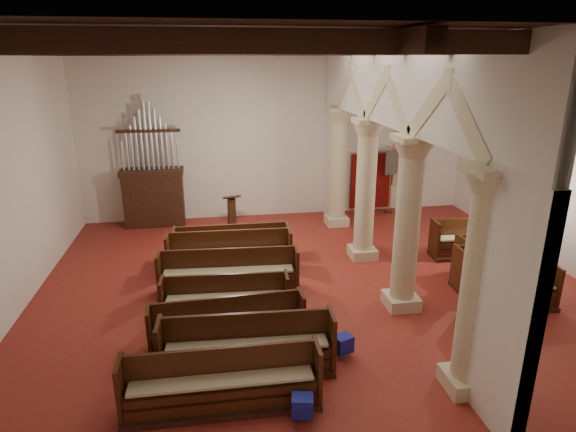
# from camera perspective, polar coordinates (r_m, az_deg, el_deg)

# --- Properties ---
(floor) EXTENTS (14.00, 14.00, 0.00)m
(floor) POSITION_cam_1_polar(r_m,az_deg,el_deg) (12.71, 3.02, -8.04)
(floor) COLOR maroon
(floor) RESTS_ON ground
(ceiling) EXTENTS (14.00, 14.00, 0.00)m
(ceiling) POSITION_cam_1_polar(r_m,az_deg,el_deg) (11.40, 3.55, 20.11)
(ceiling) COLOR black
(ceiling) RESTS_ON wall_back
(wall_back) EXTENTS (14.00, 0.02, 6.00)m
(wall_back) POSITION_cam_1_polar(r_m,az_deg,el_deg) (17.50, -1.01, 9.65)
(wall_back) COLOR silver
(wall_back) RESTS_ON floor
(wall_front) EXTENTS (14.00, 0.02, 6.00)m
(wall_front) POSITION_cam_1_polar(r_m,az_deg,el_deg) (6.27, 15.17, -7.26)
(wall_front) COLOR silver
(wall_front) RESTS_ON floor
(wall_left) EXTENTS (0.02, 12.00, 6.00)m
(wall_left) POSITION_cam_1_polar(r_m,az_deg,el_deg) (12.29, -30.61, 3.34)
(wall_left) COLOR silver
(wall_left) RESTS_ON floor
(wall_right) EXTENTS (0.02, 12.00, 6.00)m
(wall_right) POSITION_cam_1_polar(r_m,az_deg,el_deg) (14.85, 30.81, 5.51)
(wall_right) COLOR silver
(wall_right) RESTS_ON floor
(ceiling_beams) EXTENTS (13.80, 11.80, 0.30)m
(ceiling_beams) POSITION_cam_1_polar(r_m,az_deg,el_deg) (11.39, 3.53, 19.20)
(ceiling_beams) COLOR #3A1E12
(ceiling_beams) RESTS_ON wall_back
(arcade) EXTENTS (0.90, 11.90, 6.00)m
(arcade) POSITION_cam_1_polar(r_m,az_deg,el_deg) (12.09, 11.75, 8.06)
(arcade) COLOR beige
(arcade) RESTS_ON floor
(window_right_b) EXTENTS (0.03, 1.00, 2.20)m
(window_right_b) POSITION_cam_1_polar(r_m,az_deg,el_deg) (16.94, 25.07, 4.88)
(window_right_b) COLOR #316E52
(window_right_b) RESTS_ON wall_right
(window_back) EXTENTS (1.00, 0.03, 2.20)m
(window_back) POSITION_cam_1_polar(r_m,az_deg,el_deg) (18.98, 14.26, 7.33)
(window_back) COLOR #316E52
(window_back) RESTS_ON wall_back
(pipe_organ) EXTENTS (2.10, 0.85, 4.40)m
(pipe_organ) POSITION_cam_1_polar(r_m,az_deg,el_deg) (17.27, -15.69, 3.33)
(pipe_organ) COLOR #3A1E12
(pipe_organ) RESTS_ON floor
(lectern) EXTENTS (0.60, 0.63, 1.30)m
(lectern) POSITION_cam_1_polar(r_m,az_deg,el_deg) (16.39, -6.67, 0.07)
(lectern) COLOR #382411
(lectern) RESTS_ON floor
(dossal_curtain) EXTENTS (1.80, 0.07, 2.17)m
(dossal_curtain) POSITION_cam_1_polar(r_m,az_deg,el_deg) (18.60, 9.82, 4.14)
(dossal_curtain) COLOR maroon
(dossal_curtain) RESTS_ON floor
(processional_banner) EXTENTS (0.57, 0.73, 2.59)m
(processional_banner) POSITION_cam_1_polar(r_m,az_deg,el_deg) (18.51, 11.95, 2.85)
(processional_banner) COLOR #3A1E12
(processional_banner) RESTS_ON floor
(hymnal_box_a) EXTENTS (0.39, 0.34, 0.35)m
(hymnal_box_a) POSITION_cam_1_polar(r_m,az_deg,el_deg) (8.37, 1.71, -21.55)
(hymnal_box_a) COLOR #151A91
(hymnal_box_a) RESTS_ON floor
(hymnal_box_b) EXTENTS (0.43, 0.39, 0.35)m
(hymnal_box_b) POSITION_cam_1_polar(r_m,az_deg,el_deg) (9.85, 6.55, -14.81)
(hymnal_box_b) COLOR #152797
(hymnal_box_b) RESTS_ON floor
(hymnal_box_c) EXTENTS (0.36, 0.32, 0.30)m
(hymnal_box_c) POSITION_cam_1_polar(r_m,az_deg,el_deg) (12.07, -2.93, -8.22)
(hymnal_box_c) COLOR #16289C
(hymnal_box_c) RESTS_ON floor
(tube_heater_a) EXTENTS (0.98, 0.21, 0.10)m
(tube_heater_a) POSITION_cam_1_polar(r_m,az_deg,el_deg) (8.93, -6.28, -19.64)
(tube_heater_a) COLOR silver
(tube_heater_a) RESTS_ON floor
(tube_heater_b) EXTENTS (1.15, 0.34, 0.11)m
(tube_heater_b) POSITION_cam_1_polar(r_m,az_deg,el_deg) (9.85, -10.42, -15.81)
(tube_heater_b) COLOR white
(tube_heater_b) RESTS_ON floor
(nave_pew_0) EXTENTS (3.30, 0.74, 1.06)m
(nave_pew_0) POSITION_cam_1_polar(r_m,az_deg,el_deg) (8.61, -7.77, -19.78)
(nave_pew_0) COLOR #3A1E12
(nave_pew_0) RESTS_ON floor
(nave_pew_1) EXTENTS (3.27, 0.93, 1.15)m
(nave_pew_1) POSITION_cam_1_polar(r_m,az_deg,el_deg) (9.34, -4.82, -16.05)
(nave_pew_1) COLOR #3A1E12
(nave_pew_1) RESTS_ON floor
(nave_pew_2) EXTENTS (3.18, 0.84, 1.02)m
(nave_pew_2) POSITION_cam_1_polar(r_m,az_deg,el_deg) (10.17, -7.11, -13.29)
(nave_pew_2) COLOR #3A1E12
(nave_pew_2) RESTS_ON floor
(nave_pew_3) EXTENTS (2.87, 0.83, 1.01)m
(nave_pew_3) POSITION_cam_1_polar(r_m,az_deg,el_deg) (11.12, -7.40, -10.35)
(nave_pew_3) COLOR #3A1E12
(nave_pew_3) RESTS_ON floor
(nave_pew_4) EXTENTS (3.50, 0.95, 1.11)m
(nave_pew_4) POSITION_cam_1_polar(r_m,az_deg,el_deg) (12.22, -6.98, -7.38)
(nave_pew_4) COLOR #3A1E12
(nave_pew_4) RESTS_ON floor
(nave_pew_5) EXTENTS (3.40, 0.90, 1.15)m
(nave_pew_5) POSITION_cam_1_polar(r_m,az_deg,el_deg) (13.31, -6.89, -5.09)
(nave_pew_5) COLOR #3A1E12
(nave_pew_5) RESTS_ON floor
(nave_pew_6) EXTENTS (3.29, 0.73, 1.08)m
(nave_pew_6) POSITION_cam_1_polar(r_m,az_deg,el_deg) (13.98, -6.63, -4.02)
(nave_pew_6) COLOR #3A1E12
(nave_pew_6) RESTS_ON floor
(aisle_pew_0) EXTENTS (2.01, 0.82, 1.04)m
(aisle_pew_0) POSITION_cam_1_polar(r_m,az_deg,el_deg) (12.60, 25.17, -8.37)
(aisle_pew_0) COLOR #3A1E12
(aisle_pew_0) RESTS_ON floor
(aisle_pew_1) EXTENTS (2.03, 0.87, 1.15)m
(aisle_pew_1) POSITION_cam_1_polar(r_m,az_deg,el_deg) (13.35, 23.15, -6.40)
(aisle_pew_1) COLOR #3A1E12
(aisle_pew_1) RESTS_ON floor
(aisle_pew_2) EXTENTS (1.87, 0.84, 1.11)m
(aisle_pew_2) POSITION_cam_1_polar(r_m,az_deg,el_deg) (14.25, 22.75, -4.85)
(aisle_pew_2) COLOR #3A1E12
(aisle_pew_2) RESTS_ON floor
(aisle_pew_3) EXTENTS (2.21, 0.86, 1.14)m
(aisle_pew_3) POSITION_cam_1_polar(r_m,az_deg,el_deg) (15.19, 20.54, -3.14)
(aisle_pew_3) COLOR #3A1E12
(aisle_pew_3) RESTS_ON floor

